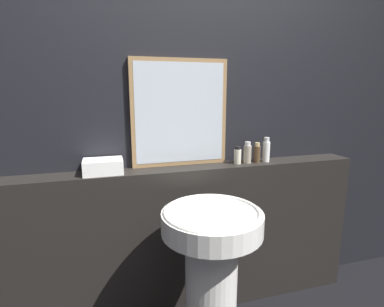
# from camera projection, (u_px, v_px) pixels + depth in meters

# --- Properties ---
(wall_back) EXTENTS (8.00, 0.06, 2.50)m
(wall_back) POSITION_uv_depth(u_px,v_px,m) (188.00, 123.00, 1.95)
(wall_back) COLOR black
(wall_back) RESTS_ON ground_plane
(vanity_counter) EXTENTS (2.28, 0.19, 0.99)m
(vanity_counter) POSITION_uv_depth(u_px,v_px,m) (193.00, 239.00, 1.99)
(vanity_counter) COLOR black
(vanity_counter) RESTS_ON ground_plane
(pedestal_sink) EXTENTS (0.51, 0.51, 0.88)m
(pedestal_sink) POSITION_uv_depth(u_px,v_px,m) (211.00, 270.00, 1.55)
(pedestal_sink) COLOR silver
(pedestal_sink) RESTS_ON ground_plane
(mirror) EXTENTS (0.61, 0.03, 0.67)m
(mirror) POSITION_uv_depth(u_px,v_px,m) (180.00, 113.00, 1.87)
(mirror) COLOR #937047
(mirror) RESTS_ON vanity_counter
(towel_stack) EXTENTS (0.22, 0.15, 0.08)m
(towel_stack) POSITION_uv_depth(u_px,v_px,m) (103.00, 166.00, 1.73)
(towel_stack) COLOR white
(towel_stack) RESTS_ON vanity_counter
(shampoo_bottle) EXTENTS (0.05, 0.05, 0.11)m
(shampoo_bottle) POSITION_uv_depth(u_px,v_px,m) (238.00, 156.00, 1.96)
(shampoo_bottle) COLOR beige
(shampoo_bottle) RESTS_ON vanity_counter
(conditioner_bottle) EXTENTS (0.05, 0.05, 0.14)m
(conditioner_bottle) POSITION_uv_depth(u_px,v_px,m) (247.00, 153.00, 1.98)
(conditioner_bottle) COLOR gray
(conditioner_bottle) RESTS_ON vanity_counter
(lotion_bottle) EXTENTS (0.05, 0.05, 0.13)m
(lotion_bottle) POSITION_uv_depth(u_px,v_px,m) (257.00, 153.00, 2.00)
(lotion_bottle) COLOR #4C3823
(lotion_bottle) RESTS_ON vanity_counter
(body_wash_bottle) EXTENTS (0.05, 0.05, 0.17)m
(body_wash_bottle) POSITION_uv_depth(u_px,v_px,m) (266.00, 150.00, 2.02)
(body_wash_bottle) COLOR white
(body_wash_bottle) RESTS_ON vanity_counter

